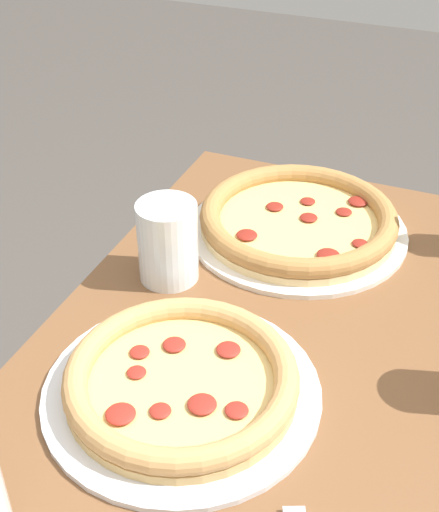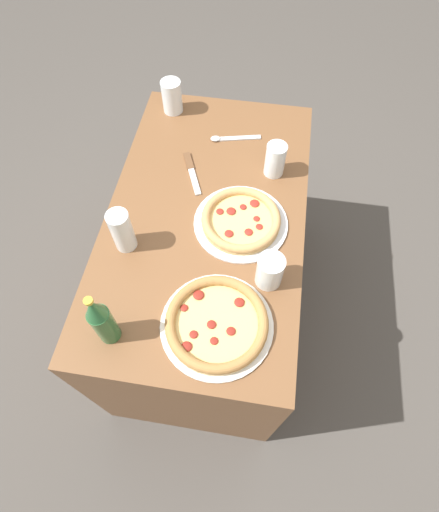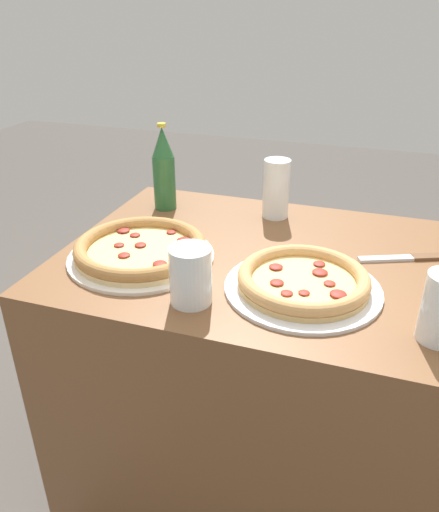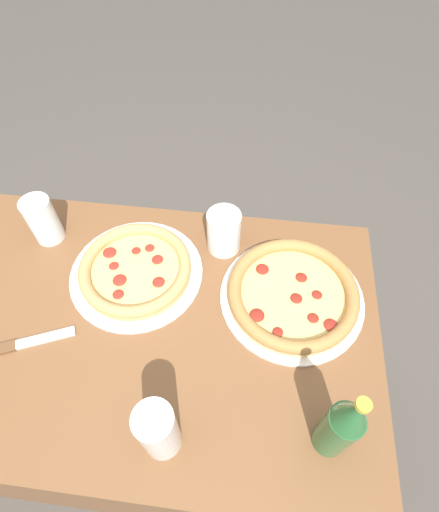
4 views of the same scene
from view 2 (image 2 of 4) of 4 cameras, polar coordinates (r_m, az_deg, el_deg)
The scene contains 11 objects.
ground_plane at distance 2.07m, azimuth -1.29°, elevation -6.76°, with size 8.00×8.00×0.00m, color #4C4742.
table at distance 1.72m, azimuth -1.54°, elevation -1.53°, with size 1.21×0.69×0.78m.
pizza_veggie at distance 1.35m, azimuth 3.08°, elevation 5.14°, with size 0.32×0.32×0.04m.
pizza_margherita at distance 1.17m, azimuth -0.40°, elevation -9.57°, with size 0.33×0.33×0.04m.
glass_water at distance 1.49m, azimuth 7.95°, elevation 13.38°, with size 0.07×0.07×0.13m.
glass_iced_tea at distance 1.22m, azimuth 7.16°, elevation -2.26°, with size 0.08×0.08×0.12m.
glass_lemonade at distance 1.30m, azimuth -13.73°, elevation 3.43°, with size 0.07×0.07×0.16m.
glass_cola at distance 1.74m, azimuth -6.79°, elevation 21.54°, with size 0.08×0.08×0.13m.
beer_bottle at distance 1.13m, azimuth -16.55°, elevation -8.72°, with size 0.06×0.06×0.24m.
knife at distance 1.52m, azimuth -4.01°, elevation 11.99°, with size 0.20×0.10×0.01m.
spoon at distance 1.63m, azimuth 1.34°, elevation 16.46°, with size 0.07×0.20×0.01m.
Camera 2 is at (-0.82, -0.18, 1.89)m, focal length 28.00 mm.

